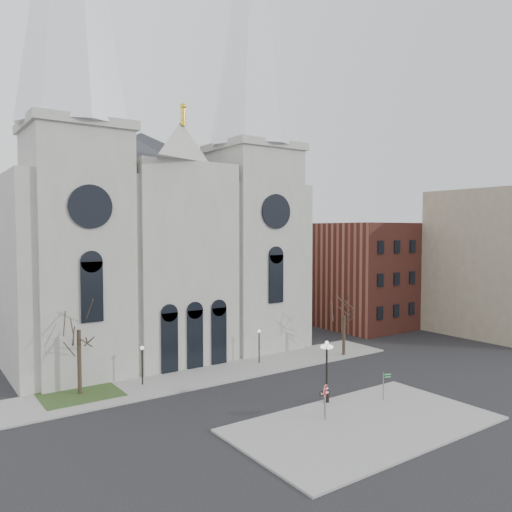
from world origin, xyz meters
TOP-DOWN VIEW (x-y plane):
  - ground at (0.00, 0.00)m, footprint 160.00×160.00m
  - sidewalk_near at (3.00, -5.00)m, footprint 18.00×10.00m
  - sidewalk_far at (0.00, 11.00)m, footprint 40.00×6.00m
  - grass_patch at (-11.00, 12.00)m, footprint 6.00×5.00m
  - cathedral at (0.00, 22.86)m, footprint 33.00×26.66m
  - bg_building_brick at (30.00, 22.00)m, footprint 14.00×18.00m
  - bg_building_tan at (38.00, 6.00)m, footprint 10.00×14.00m
  - tree_left at (-11.00, 12.00)m, footprint 3.20×3.20m
  - tree_right at (15.00, 9.00)m, footprint 3.20×3.20m
  - ped_lamp_left at (-6.00, 11.50)m, footprint 0.32×0.32m
  - ped_lamp_right at (6.00, 11.50)m, footprint 0.32×0.32m
  - stop_sign at (1.28, -3.00)m, footprint 0.88×0.14m
  - globe_lamp at (3.73, -0.50)m, footprint 1.25×1.25m
  - one_way_sign at (1.60, -2.58)m, footprint 0.83×0.11m
  - street_name_sign at (7.58, -2.75)m, footprint 0.65×0.28m

SIDE VIEW (x-z plane):
  - ground at x=0.00m, z-range 0.00..0.00m
  - sidewalk_near at x=3.00m, z-range 0.00..0.14m
  - sidewalk_far at x=0.00m, z-range 0.00..0.14m
  - grass_patch at x=-11.00m, z-range 0.00..0.18m
  - street_name_sign at x=7.58m, z-range 0.34..2.48m
  - one_way_sign at x=1.60m, z-range 0.50..2.39m
  - stop_sign at x=1.28m, z-range 0.66..3.11m
  - ped_lamp_left at x=-6.00m, z-range 0.70..3.96m
  - ped_lamp_right at x=6.00m, z-range 0.70..3.96m
  - globe_lamp at x=3.73m, z-range 0.74..5.39m
  - tree_right at x=15.00m, z-range 1.47..7.47m
  - tree_left at x=-11.00m, z-range 1.83..9.33m
  - bg_building_brick at x=30.00m, z-range 0.00..14.00m
  - bg_building_tan at x=38.00m, z-range 0.00..18.00m
  - cathedral at x=0.00m, z-range -8.52..45.48m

